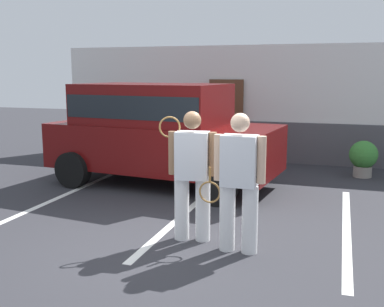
# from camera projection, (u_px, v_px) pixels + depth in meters

# --- Properties ---
(ground_plane) EXTENTS (40.00, 40.00, 0.00)m
(ground_plane) POSITION_uv_depth(u_px,v_px,m) (165.00, 246.00, 6.12)
(ground_plane) COLOR #2D2D33
(parking_stripe_0) EXTENTS (0.12, 4.40, 0.01)m
(parking_stripe_0) POSITION_uv_depth(u_px,v_px,m) (54.00, 200.00, 8.36)
(parking_stripe_0) COLOR silver
(parking_stripe_0) RESTS_ON ground_plane
(parking_stripe_1) EXTENTS (0.12, 4.40, 0.01)m
(parking_stripe_1) POSITION_uv_depth(u_px,v_px,m) (185.00, 212.00, 7.59)
(parking_stripe_1) COLOR silver
(parking_stripe_1) RESTS_ON ground_plane
(parking_stripe_2) EXTENTS (0.12, 4.40, 0.01)m
(parking_stripe_2) POSITION_uv_depth(u_px,v_px,m) (347.00, 228.00, 6.83)
(parking_stripe_2) COLOR silver
(parking_stripe_2) RESTS_ON ground_plane
(house_frontage) EXTENTS (10.68, 0.40, 2.96)m
(house_frontage) POSITION_uv_depth(u_px,v_px,m) (255.00, 107.00, 11.99)
(house_frontage) COLOR white
(house_frontage) RESTS_ON ground_plane
(parked_suv) EXTENTS (4.79, 2.59, 2.05)m
(parked_suv) POSITION_uv_depth(u_px,v_px,m) (159.00, 129.00, 9.35)
(parked_suv) COLOR #590C0C
(parked_suv) RESTS_ON ground_plane
(tennis_player_man) EXTENTS (0.79, 0.33, 1.77)m
(tennis_player_man) POSITION_uv_depth(u_px,v_px,m) (192.00, 174.00, 6.22)
(tennis_player_man) COLOR white
(tennis_player_man) RESTS_ON ground_plane
(tennis_player_woman) EXTENTS (0.91, 0.28, 1.78)m
(tennis_player_woman) POSITION_uv_depth(u_px,v_px,m) (239.00, 181.00, 5.81)
(tennis_player_woman) COLOR white
(tennis_player_woman) RESTS_ON ground_plane
(potted_plant_by_porch) EXTENTS (0.61, 0.61, 0.80)m
(potted_plant_by_porch) POSITION_uv_depth(u_px,v_px,m) (363.00, 157.00, 10.14)
(potted_plant_by_porch) COLOR gray
(potted_plant_by_porch) RESTS_ON ground_plane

